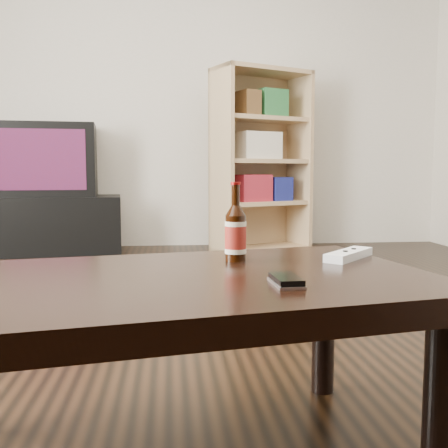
{
  "coord_description": "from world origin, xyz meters",
  "views": [
    {
      "loc": [
        0.06,
        -1.67,
        0.66
      ],
      "look_at": [
        0.2,
        -0.34,
        0.53
      ],
      "focal_mm": 42.0,
      "sensor_mm": 36.0,
      "label": 1
    }
  ],
  "objects": [
    {
      "name": "phone",
      "position": [
        0.29,
        -0.63,
        0.44
      ],
      "size": [
        0.06,
        0.11,
        0.02
      ],
      "rotation": [
        0.0,
        0.0,
        0.05
      ],
      "color": "silver",
      "rests_on": "coffee_table"
    },
    {
      "name": "coffee_table",
      "position": [
        0.07,
        -0.52,
        0.37
      ],
      "size": [
        1.25,
        0.86,
        0.43
      ],
      "rotation": [
        0.0,
        0.0,
        0.18
      ],
      "color": "black",
      "rests_on": "floor"
    },
    {
      "name": "beer_bottle",
      "position": [
        0.23,
        -0.34,
        0.5
      ],
      "size": [
        0.07,
        0.07,
        0.2
      ],
      "rotation": [
        0.0,
        0.0,
        -0.18
      ],
      "color": "black",
      "rests_on": "coffee_table"
    },
    {
      "name": "tv_stand",
      "position": [
        -0.92,
        2.69,
        0.23
      ],
      "size": [
        1.2,
        0.68,
        0.46
      ],
      "primitive_type": "cube",
      "rotation": [
        0.0,
        0.0,
        0.1
      ],
      "color": "black",
      "rests_on": "floor"
    },
    {
      "name": "floor",
      "position": [
        0.0,
        0.0,
        -0.01
      ],
      "size": [
        5.0,
        6.0,
        0.01
      ],
      "primitive_type": "cube",
      "color": "black",
      "rests_on": "ground"
    },
    {
      "name": "remote",
      "position": [
        0.53,
        -0.34,
        0.44
      ],
      "size": [
        0.17,
        0.18,
        0.02
      ],
      "rotation": [
        0.0,
        0.0,
        -0.75
      ],
      "color": "silver",
      "rests_on": "coffee_table"
    },
    {
      "name": "wall_back",
      "position": [
        0.0,
        3.01,
        1.35
      ],
      "size": [
        5.0,
        0.02,
        2.7
      ],
      "primitive_type": "cube",
      "color": "beige",
      "rests_on": "ground"
    },
    {
      "name": "bookshelf",
      "position": [
        0.8,
        2.65,
        0.77
      ],
      "size": [
        0.88,
        0.65,
        1.48
      ],
      "rotation": [
        0.0,
        0.0,
        0.41
      ],
      "color": "tan",
      "rests_on": "floor"
    },
    {
      "name": "tv",
      "position": [
        -0.92,
        2.69,
        0.75
      ],
      "size": [
        0.82,
        0.56,
        0.58
      ],
      "rotation": [
        0.0,
        0.0,
        0.1
      ],
      "color": "black",
      "rests_on": "tv_stand"
    }
  ]
}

